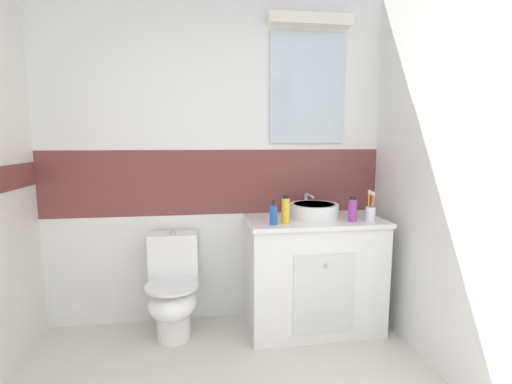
# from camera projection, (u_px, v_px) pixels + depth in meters

# --- Properties ---
(wall_back_tiled) EXTENTS (3.20, 0.20, 2.50)m
(wall_back_tiled) POSITION_uv_depth(u_px,v_px,m) (218.00, 161.00, 2.83)
(wall_back_tiled) COLOR white
(wall_back_tiled) RESTS_ON ground_plane
(wall_right_plain) EXTENTS (0.10, 3.48, 2.50)m
(wall_right_plain) POSITION_uv_depth(u_px,v_px,m) (498.00, 175.00, 1.80)
(wall_right_plain) COLOR white
(wall_right_plain) RESTS_ON ground_plane
(vanity_cabinet) EXTENTS (1.00, 0.54, 0.85)m
(vanity_cabinet) POSITION_uv_depth(u_px,v_px,m) (313.00, 273.00, 2.75)
(vanity_cabinet) COLOR white
(vanity_cabinet) RESTS_ON ground_plane
(sink_basin) EXTENTS (0.37, 0.41, 0.16)m
(sink_basin) POSITION_uv_depth(u_px,v_px,m) (314.00, 210.00, 2.71)
(sink_basin) COLOR white
(sink_basin) RESTS_ON vanity_cabinet
(toilet) EXTENTS (0.37, 0.50, 0.75)m
(toilet) POSITION_uv_depth(u_px,v_px,m) (173.00, 290.00, 2.62)
(toilet) COLOR white
(toilet) RESTS_ON ground_plane
(toothbrush_cup) EXTENTS (0.07, 0.07, 0.22)m
(toothbrush_cup) POSITION_uv_depth(u_px,v_px,m) (370.00, 213.00, 2.57)
(toothbrush_cup) COLOR white
(toothbrush_cup) RESTS_ON vanity_cabinet
(soap_dispenser) EXTENTS (0.05, 0.05, 0.17)m
(soap_dispenser) POSITION_uv_depth(u_px,v_px,m) (273.00, 215.00, 2.47)
(soap_dispenser) COLOR #2659B2
(soap_dispenser) RESTS_ON vanity_cabinet
(shampoo_bottle_tall) EXTENTS (0.06, 0.06, 0.20)m
(shampoo_bottle_tall) POSITION_uv_depth(u_px,v_px,m) (286.00, 210.00, 2.51)
(shampoo_bottle_tall) COLOR yellow
(shampoo_bottle_tall) RESTS_ON vanity_cabinet
(mouthwash_bottle) EXTENTS (0.06, 0.06, 0.18)m
(mouthwash_bottle) POSITION_uv_depth(u_px,v_px,m) (353.00, 210.00, 2.58)
(mouthwash_bottle) COLOR #993F99
(mouthwash_bottle) RESTS_ON vanity_cabinet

